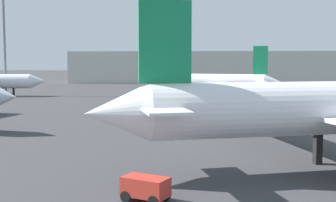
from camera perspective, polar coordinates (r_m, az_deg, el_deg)
name	(u,v)px	position (r m, az deg, el deg)	size (l,w,h in m)	color
airplane_far_left	(215,83)	(80.30, 5.87, 2.32)	(24.51, 19.03, 9.73)	white
baggage_cart	(146,187)	(24.13, -2.84, -10.78)	(2.72, 2.15, 1.30)	red
light_mast_left	(4,33)	(100.20, -19.90, 8.04)	(2.40, 0.50, 23.21)	slate
terminal_building	(209,67)	(149.33, 5.19, 4.27)	(88.27, 21.65, 10.03)	#B7B7B2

